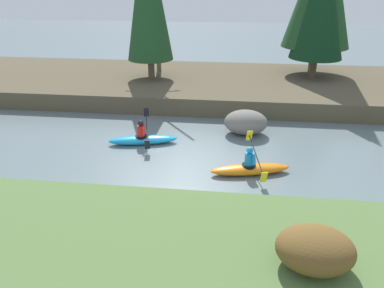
% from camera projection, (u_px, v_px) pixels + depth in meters
% --- Properties ---
extents(ground_plane, '(90.00, 90.00, 0.00)m').
position_uv_depth(ground_plane, '(186.00, 164.00, 13.40)').
color(ground_plane, slate).
extents(riverbank_far, '(44.00, 8.45, 0.87)m').
position_uv_depth(riverbank_far, '(207.00, 85.00, 21.43)').
color(riverbank_far, brown).
rests_on(riverbank_far, ground).
extents(conifer_tree_left, '(2.88, 2.88, 6.93)m').
position_uv_depth(conifer_tree_left, '(322.00, 2.00, 19.69)').
color(conifer_tree_left, brown).
rests_on(conifer_tree_left, riverbank_far).
extents(bare_tree_mid_upstream, '(3.84, 3.79, 6.99)m').
position_uv_depth(bare_tree_mid_upstream, '(158.00, 14.00, 21.55)').
color(bare_tree_mid_upstream, brown).
rests_on(bare_tree_mid_upstream, riverbank_far).
extents(shrub_clump_third, '(1.54, 1.28, 0.84)m').
position_uv_depth(shrub_clump_third, '(315.00, 249.00, 7.28)').
color(shrub_clump_third, brown).
rests_on(shrub_clump_third, riverbank_near).
extents(kayaker_lead, '(2.78, 2.05, 1.20)m').
position_uv_depth(kayaker_lead, '(251.00, 168.00, 12.65)').
color(kayaker_lead, orange).
rests_on(kayaker_lead, ground).
extents(kayaker_middle, '(2.78, 2.05, 1.20)m').
position_uv_depth(kayaker_middle, '(143.00, 139.00, 14.91)').
color(kayaker_middle, '#1993D6').
rests_on(kayaker_middle, ground).
extents(boulder_midstream, '(1.82, 1.42, 1.03)m').
position_uv_depth(boulder_midstream, '(246.00, 122.00, 15.77)').
color(boulder_midstream, slate).
rests_on(boulder_midstream, ground).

